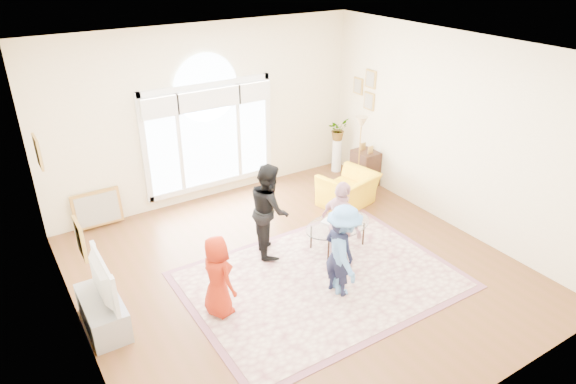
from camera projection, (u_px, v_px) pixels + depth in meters
ground at (298, 270)px, 7.65m from camera, size 6.00×6.00×0.00m
room_shell at (212, 119)px, 9.10m from camera, size 6.00×6.00×6.00m
area_rug at (321, 280)px, 7.43m from camera, size 3.60×2.60×0.02m
rug_border at (321, 280)px, 7.43m from camera, size 3.80×2.80×0.01m
tv_console at (103, 313)px, 6.47m from camera, size 0.45×1.00×0.42m
television at (97, 280)px, 6.26m from camera, size 0.16×0.99×0.57m
coffee_table at (338, 225)px, 8.05m from camera, size 1.21×0.82×0.54m
armchair at (348, 190)px, 9.40m from camera, size 1.12×1.03×0.62m
side_cabinet at (365, 168)px, 10.19m from camera, size 0.40×0.50×0.70m
floor_lamp at (361, 129)px, 9.49m from camera, size 0.30×0.30×1.51m
plant_pedestal at (337, 155)px, 10.78m from camera, size 0.20×0.20×0.70m
potted_plant at (338, 129)px, 10.52m from camera, size 0.50×0.46×0.45m
leaning_picture at (101, 226)px, 8.82m from camera, size 0.80×0.14×0.62m
child_red at (218, 276)px, 6.52m from camera, size 0.46×0.62×1.14m
child_navy at (339, 255)px, 6.91m from camera, size 0.40×0.50×1.20m
child_black at (269, 209)px, 7.77m from camera, size 0.77×0.87×1.48m
child_pink at (341, 225)px, 7.44m from camera, size 0.39×0.83×1.37m
child_blue at (343, 250)px, 6.90m from camera, size 0.78×0.98×1.32m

